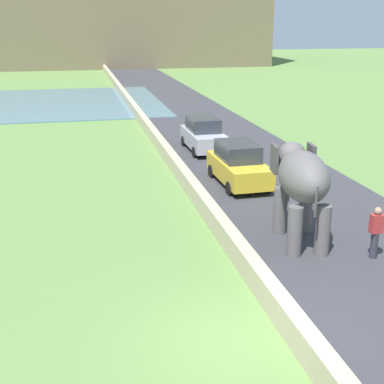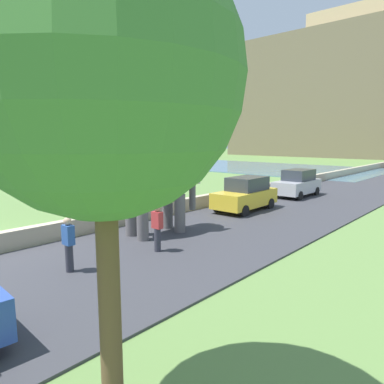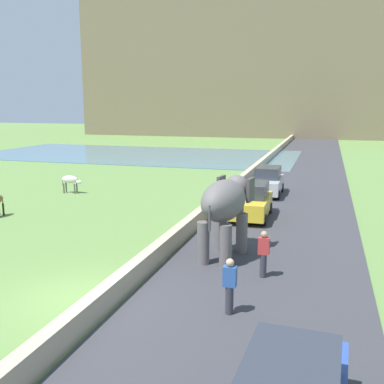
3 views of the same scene
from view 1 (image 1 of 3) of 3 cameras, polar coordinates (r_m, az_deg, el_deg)
The scene contains 7 objects.
ground_plane at distance 11.92m, azimuth 5.11°, elevation -16.09°, with size 220.00×220.00×0.00m, color #608442.
road_surface at distance 31.16m, azimuth 2.82°, elevation 5.90°, with size 7.00×120.00×0.06m, color #38383D.
barrier_wall at distance 28.39m, azimuth -3.54°, elevation 5.33°, with size 0.40×110.00×0.71m, color tan.
elephant at distance 16.31m, azimuth 11.80°, elevation 1.24°, with size 1.76×3.55×2.99m.
person_beside_elephant at distance 16.06m, azimuth 19.39°, elevation -4.13°, with size 0.36×0.22×1.63m.
car_silver at distance 27.89m, azimuth 1.27°, elevation 6.27°, with size 1.83×4.02×1.80m.
car_yellow at distance 22.14m, azimuth 5.07°, elevation 3.00°, with size 1.87×4.04×1.80m.
Camera 1 is at (-3.13, -9.33, 6.72)m, focal length 48.90 mm.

